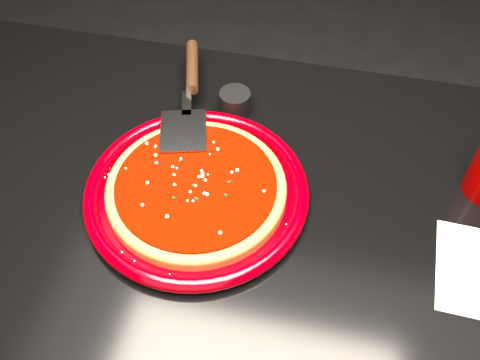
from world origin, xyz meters
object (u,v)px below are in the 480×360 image
pizza_server (189,94)px  ramekin (235,102)px  plate (197,191)px  table (243,337)px

pizza_server → ramekin: 0.08m
plate → pizza_server: 0.19m
plate → pizza_server: size_ratio=1.09×
plate → ramekin: bearing=85.9°
pizza_server → plate: bearing=-87.0°
table → ramekin: 0.47m
ramekin → plate: bearing=-94.1°
plate → ramekin: (0.01, 0.20, 0.01)m
plate → pizza_server: pizza_server is taller
table → plate: plate is taller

